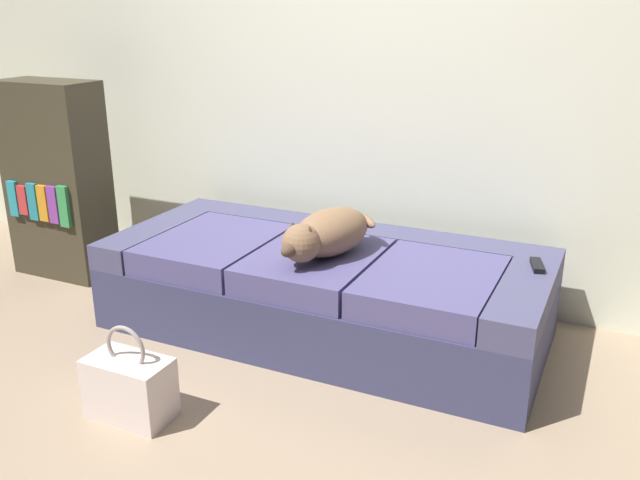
# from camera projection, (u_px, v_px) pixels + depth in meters

# --- Properties ---
(ground_plane) EXTENTS (10.00, 10.00, 0.00)m
(ground_plane) POSITION_uv_depth(u_px,v_px,m) (206.00, 445.00, 2.39)
(ground_plane) COLOR tan
(back_wall) EXTENTS (6.40, 0.10, 2.80)m
(back_wall) POSITION_uv_depth(u_px,v_px,m) (378.00, 22.00, 3.32)
(back_wall) COLOR white
(back_wall) RESTS_ON ground
(couch) EXTENTS (2.03, 0.90, 0.42)m
(couch) POSITION_uv_depth(u_px,v_px,m) (325.00, 289.00, 3.18)
(couch) COLOR #383A5F
(couch) RESTS_ON ground
(dog_tan) EXTENTS (0.34, 0.60, 0.20)m
(dog_tan) POSITION_uv_depth(u_px,v_px,m) (326.00, 234.00, 2.97)
(dog_tan) COLOR #8B6749
(dog_tan) RESTS_ON couch
(tv_remote) EXTENTS (0.08, 0.16, 0.02)m
(tv_remote) POSITION_uv_depth(u_px,v_px,m) (537.00, 265.00, 2.86)
(tv_remote) COLOR black
(tv_remote) RESTS_ON couch
(handbag) EXTENTS (0.32, 0.18, 0.38)m
(handbag) POSITION_uv_depth(u_px,v_px,m) (130.00, 387.00, 2.52)
(handbag) COLOR silver
(handbag) RESTS_ON ground
(bookshelf) EXTENTS (0.56, 0.30, 1.10)m
(bookshelf) POSITION_uv_depth(u_px,v_px,m) (57.00, 180.00, 3.78)
(bookshelf) COLOR #3F3928
(bookshelf) RESTS_ON ground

